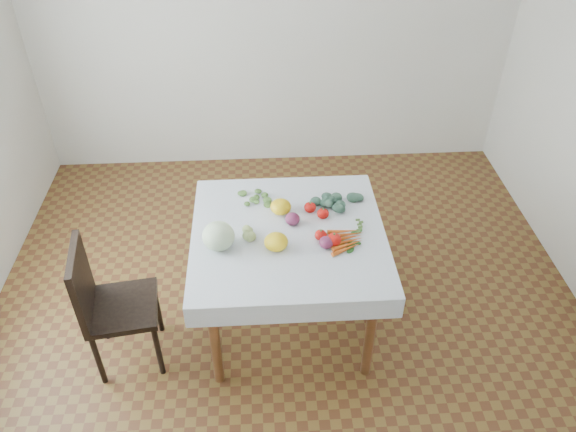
% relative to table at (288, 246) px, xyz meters
% --- Properties ---
extents(ground, '(4.00, 4.00, 0.00)m').
position_rel_table_xyz_m(ground, '(0.00, 0.00, -0.65)').
color(ground, brown).
extents(back_wall, '(4.00, 0.04, 2.70)m').
position_rel_table_xyz_m(back_wall, '(0.00, 2.00, 0.70)').
color(back_wall, silver).
rests_on(back_wall, ground).
extents(table, '(1.00, 1.00, 0.75)m').
position_rel_table_xyz_m(table, '(0.00, 0.00, 0.00)').
color(table, brown).
rests_on(table, ground).
extents(tablecloth, '(1.12, 1.12, 0.01)m').
position_rel_table_xyz_m(tablecloth, '(0.00, 0.00, 0.10)').
color(tablecloth, white).
rests_on(tablecloth, table).
extents(chair, '(0.45, 0.45, 0.88)m').
position_rel_table_xyz_m(chair, '(-1.06, -0.24, -0.15)').
color(chair, black).
rests_on(chair, ground).
extents(cabbage, '(0.21, 0.21, 0.16)m').
position_rel_table_xyz_m(cabbage, '(-0.40, -0.10, 0.18)').
color(cabbage, silver).
rests_on(cabbage, tablecloth).
extents(tomato_a, '(0.07, 0.07, 0.06)m').
position_rel_table_xyz_m(tomato_a, '(0.14, 0.19, 0.13)').
color(tomato_a, '#BA100C').
rests_on(tomato_a, tablecloth).
extents(tomato_b, '(0.09, 0.09, 0.06)m').
position_rel_table_xyz_m(tomato_b, '(0.21, 0.12, 0.13)').
color(tomato_b, '#BA100C').
rests_on(tomato_b, tablecloth).
extents(tomato_c, '(0.08, 0.08, 0.06)m').
position_rel_table_xyz_m(tomato_c, '(0.18, -0.07, 0.13)').
color(tomato_c, '#BA100C').
rests_on(tomato_c, tablecloth).
extents(tomato_d, '(0.09, 0.09, 0.07)m').
position_rel_table_xyz_m(tomato_d, '(0.25, -0.12, 0.14)').
color(tomato_d, '#BA100C').
rests_on(tomato_d, tablecloth).
extents(heirloom_back, '(0.15, 0.15, 0.09)m').
position_rel_table_xyz_m(heirloom_back, '(-0.03, 0.19, 0.15)').
color(heirloom_back, yellow).
rests_on(heirloom_back, tablecloth).
extents(heirloom_front, '(0.18, 0.18, 0.09)m').
position_rel_table_xyz_m(heirloom_front, '(-0.08, -0.13, 0.15)').
color(heirloom_front, yellow).
rests_on(heirloom_front, tablecloth).
extents(onion_a, '(0.11, 0.11, 0.07)m').
position_rel_table_xyz_m(onion_a, '(0.03, 0.08, 0.14)').
color(onion_a, '#511738').
rests_on(onion_a, tablecloth).
extents(onion_b, '(0.11, 0.11, 0.07)m').
position_rel_table_xyz_m(onion_b, '(0.20, -0.14, 0.14)').
color(onion_b, '#511738').
rests_on(onion_b, tablecloth).
extents(tomatillo_cluster, '(0.15, 0.11, 0.05)m').
position_rel_table_xyz_m(tomatillo_cluster, '(-0.26, -0.03, 0.13)').
color(tomatillo_cluster, '#98B166').
rests_on(tomatillo_cluster, tablecloth).
extents(carrot_bunch, '(0.20, 0.23, 0.03)m').
position_rel_table_xyz_m(carrot_bunch, '(0.32, -0.10, 0.12)').
color(carrot_bunch, '#D65A17').
rests_on(carrot_bunch, tablecloth).
extents(kale_bunch, '(0.29, 0.29, 0.04)m').
position_rel_table_xyz_m(kale_bunch, '(0.33, 0.25, 0.12)').
color(kale_bunch, '#345546').
rests_on(kale_bunch, tablecloth).
extents(basil_bunch, '(0.25, 0.19, 0.01)m').
position_rel_table_xyz_m(basil_bunch, '(0.31, -0.11, 0.11)').
color(basil_bunch, '#1B5119').
rests_on(basil_bunch, tablecloth).
extents(dill_bunch, '(0.21, 0.16, 0.02)m').
position_rel_table_xyz_m(dill_bunch, '(-0.20, 0.34, 0.11)').
color(dill_bunch, '#4D7134').
rests_on(dill_bunch, tablecloth).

